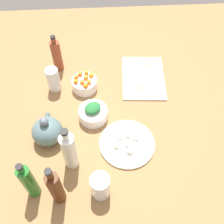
{
  "coord_description": "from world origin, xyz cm",
  "views": [
    {
      "loc": [
        -72.61,
        4.51,
        106.09
      ],
      "look_at": [
        0.0,
        0.0,
        8.0
      ],
      "focal_mm": 41.94,
      "sensor_mm": 36.0,
      "label": 1
    }
  ],
  "objects_px": {
    "teapot": "(47,131)",
    "bottle_1": "(69,151)",
    "bottle_2": "(57,55)",
    "bottle_0": "(29,181)",
    "bottle_3": "(56,188)",
    "bowl_greens": "(93,114)",
    "drinking_glass_1": "(100,186)",
    "cutting_board": "(143,78)",
    "bowl_carrots": "(85,84)",
    "plate_tofu": "(127,144)",
    "drinking_glass_0": "(53,79)"
  },
  "relations": [
    {
      "from": "bottle_2",
      "to": "teapot",
      "type": "bearing_deg",
      "value": 177.68
    },
    {
      "from": "teapot",
      "to": "drinking_glass_0",
      "type": "bearing_deg",
      "value": -1.15
    },
    {
      "from": "bottle_0",
      "to": "bottle_1",
      "type": "height_order",
      "value": "bottle_1"
    },
    {
      "from": "cutting_board",
      "to": "teapot",
      "type": "bearing_deg",
      "value": 126.08
    },
    {
      "from": "bottle_1",
      "to": "bottle_3",
      "type": "height_order",
      "value": "bottle_1"
    },
    {
      "from": "bottle_3",
      "to": "drinking_glass_1",
      "type": "height_order",
      "value": "bottle_3"
    },
    {
      "from": "teapot",
      "to": "drinking_glass_1",
      "type": "distance_m",
      "value": 0.35
    },
    {
      "from": "bowl_greens",
      "to": "teapot",
      "type": "distance_m",
      "value": 0.23
    },
    {
      "from": "bottle_1",
      "to": "drinking_glass_0",
      "type": "height_order",
      "value": "bottle_1"
    },
    {
      "from": "bowl_greens",
      "to": "bottle_3",
      "type": "distance_m",
      "value": 0.41
    },
    {
      "from": "bottle_0",
      "to": "bottle_2",
      "type": "distance_m",
      "value": 0.7
    },
    {
      "from": "cutting_board",
      "to": "bottle_2",
      "type": "height_order",
      "value": "bottle_2"
    },
    {
      "from": "bowl_greens",
      "to": "bowl_carrots",
      "type": "xyz_separation_m",
      "value": [
        0.19,
        0.04,
        0.0
      ]
    },
    {
      "from": "bowl_greens",
      "to": "bottle_3",
      "type": "relative_size",
      "value": 0.54
    },
    {
      "from": "plate_tofu",
      "to": "bowl_greens",
      "type": "xyz_separation_m",
      "value": [
        0.16,
        0.15,
        0.02
      ]
    },
    {
      "from": "teapot",
      "to": "bottle_1",
      "type": "relative_size",
      "value": 0.61
    },
    {
      "from": "plate_tofu",
      "to": "bottle_0",
      "type": "height_order",
      "value": "bottle_0"
    },
    {
      "from": "cutting_board",
      "to": "bottle_3",
      "type": "bearing_deg",
      "value": 146.44
    },
    {
      "from": "bowl_carrots",
      "to": "bottle_1",
      "type": "relative_size",
      "value": 0.51
    },
    {
      "from": "bottle_3",
      "to": "plate_tofu",
      "type": "bearing_deg",
      "value": -52.3
    },
    {
      "from": "drinking_glass_0",
      "to": "cutting_board",
      "type": "bearing_deg",
      "value": -84.82
    },
    {
      "from": "bowl_greens",
      "to": "bottle_0",
      "type": "xyz_separation_m",
      "value": [
        -0.35,
        0.24,
        0.07
      ]
    },
    {
      "from": "plate_tofu",
      "to": "bottle_3",
      "type": "distance_m",
      "value": 0.38
    },
    {
      "from": "cutting_board",
      "to": "bottle_3",
      "type": "height_order",
      "value": "bottle_3"
    },
    {
      "from": "bowl_greens",
      "to": "bottle_1",
      "type": "xyz_separation_m",
      "value": [
        -0.23,
        0.09,
        0.08
      ]
    },
    {
      "from": "teapot",
      "to": "bottle_3",
      "type": "distance_m",
      "value": 0.29
    },
    {
      "from": "bottle_1",
      "to": "bottle_2",
      "type": "height_order",
      "value": "bottle_1"
    },
    {
      "from": "bowl_carrots",
      "to": "bottle_0",
      "type": "relative_size",
      "value": 0.56
    },
    {
      "from": "cutting_board",
      "to": "bottle_2",
      "type": "xyz_separation_m",
      "value": [
        0.11,
        0.46,
        0.09
      ]
    },
    {
      "from": "cutting_board",
      "to": "bowl_greens",
      "type": "distance_m",
      "value": 0.37
    },
    {
      "from": "bottle_2",
      "to": "bottle_3",
      "type": "xyz_separation_m",
      "value": [
        -0.73,
        -0.04,
        0.01
      ]
    },
    {
      "from": "bottle_1",
      "to": "plate_tofu",
      "type": "bearing_deg",
      "value": -72.68
    },
    {
      "from": "bottle_1",
      "to": "bottle_3",
      "type": "distance_m",
      "value": 0.15
    },
    {
      "from": "bottle_2",
      "to": "drinking_glass_0",
      "type": "distance_m",
      "value": 0.15
    },
    {
      "from": "cutting_board",
      "to": "bottle_3",
      "type": "distance_m",
      "value": 0.76
    },
    {
      "from": "bottle_2",
      "to": "drinking_glass_0",
      "type": "height_order",
      "value": "bottle_2"
    },
    {
      "from": "cutting_board",
      "to": "bottle_0",
      "type": "distance_m",
      "value": 0.79
    },
    {
      "from": "bottle_2",
      "to": "drinking_glass_1",
      "type": "bearing_deg",
      "value": -164.04
    },
    {
      "from": "bottle_1",
      "to": "bottle_0",
      "type": "bearing_deg",
      "value": 128.45
    },
    {
      "from": "teapot",
      "to": "drinking_glass_0",
      "type": "height_order",
      "value": "teapot"
    },
    {
      "from": "bottle_0",
      "to": "bottle_3",
      "type": "height_order",
      "value": "bottle_3"
    },
    {
      "from": "teapot",
      "to": "bottle_1",
      "type": "distance_m",
      "value": 0.18
    },
    {
      "from": "bottle_0",
      "to": "bottle_3",
      "type": "relative_size",
      "value": 0.93
    },
    {
      "from": "bowl_carrots",
      "to": "bottle_0",
      "type": "height_order",
      "value": "bottle_0"
    },
    {
      "from": "bottle_0",
      "to": "bottle_3",
      "type": "xyz_separation_m",
      "value": [
        -0.03,
        -0.1,
        0.0
      ]
    },
    {
      "from": "bottle_0",
      "to": "bottle_2",
      "type": "xyz_separation_m",
      "value": [
        0.7,
        -0.06,
        -0.01
      ]
    },
    {
      "from": "bowl_carrots",
      "to": "bottle_0",
      "type": "xyz_separation_m",
      "value": [
        -0.54,
        0.2,
        0.07
      ]
    },
    {
      "from": "bottle_0",
      "to": "drinking_glass_1",
      "type": "relative_size",
      "value": 1.9
    },
    {
      "from": "plate_tofu",
      "to": "bowl_greens",
      "type": "bearing_deg",
      "value": 43.22
    },
    {
      "from": "bottle_0",
      "to": "bottle_1",
      "type": "xyz_separation_m",
      "value": [
        0.12,
        -0.15,
        0.01
      ]
    }
  ]
}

